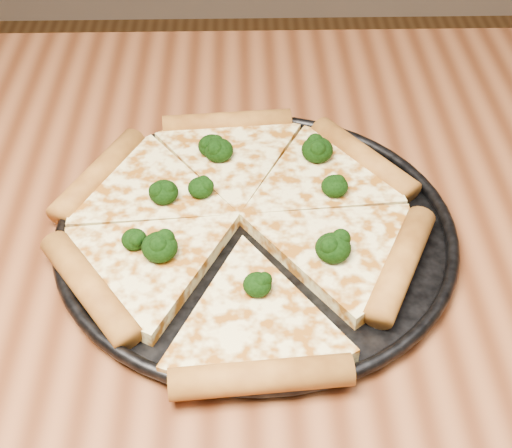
{
  "coord_description": "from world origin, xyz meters",
  "views": [
    {
      "loc": [
        0.1,
        -0.43,
        1.2
      ],
      "look_at": [
        0.11,
        0.06,
        0.77
      ],
      "focal_mm": 52.3,
      "sensor_mm": 36.0,
      "label": 1
    }
  ],
  "objects": [
    {
      "name": "pizza_pan",
      "position": [
        0.11,
        0.06,
        0.76
      ],
      "size": [
        0.35,
        0.35,
        0.02
      ],
      "color": "black",
      "rests_on": "dining_table"
    },
    {
      "name": "pizza",
      "position": [
        0.1,
        0.06,
        0.77
      ],
      "size": [
        0.35,
        0.36,
        0.03
      ],
      "rotation": [
        0.0,
        0.0,
        0.08
      ],
      "color": "#FFEE9C",
      "rests_on": "pizza_pan"
    },
    {
      "name": "dining_table",
      "position": [
        0.0,
        0.0,
        0.66
      ],
      "size": [
        1.2,
        0.9,
        0.75
      ],
      "color": "brown",
      "rests_on": "ground"
    },
    {
      "name": "broccoli_florets",
      "position": [
        0.1,
        0.08,
        0.78
      ],
      "size": [
        0.2,
        0.21,
        0.02
      ],
      "color": "black",
      "rests_on": "pizza"
    }
  ]
}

